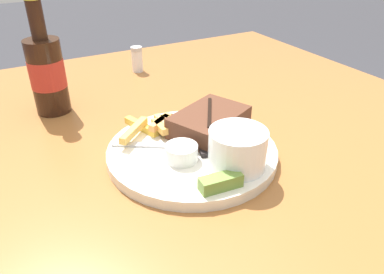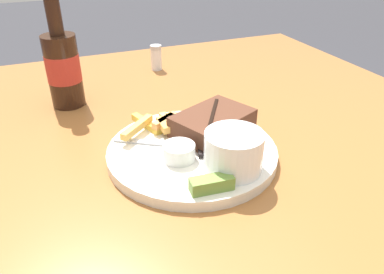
% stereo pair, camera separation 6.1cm
% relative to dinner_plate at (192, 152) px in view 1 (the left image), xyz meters
% --- Properties ---
extents(dining_table, '(1.18, 1.23, 0.72)m').
position_rel_dinner_plate_xyz_m(dining_table, '(0.00, 0.00, -0.08)').
color(dining_table, '#935B2D').
rests_on(dining_table, ground_plane).
extents(dinner_plate, '(0.28, 0.28, 0.02)m').
position_rel_dinner_plate_xyz_m(dinner_plate, '(0.00, 0.00, 0.00)').
color(dinner_plate, silver).
rests_on(dinner_plate, dining_table).
extents(steak_portion, '(0.16, 0.14, 0.04)m').
position_rel_dinner_plate_xyz_m(steak_portion, '(0.05, 0.03, 0.03)').
color(steak_portion, '#512D1E').
rests_on(steak_portion, dinner_plate).
extents(fries_pile, '(0.15, 0.11, 0.02)m').
position_rel_dinner_plate_xyz_m(fries_pile, '(-0.03, 0.08, 0.02)').
color(fries_pile, gold).
rests_on(fries_pile, dinner_plate).
extents(coleslaw_cup, '(0.09, 0.09, 0.06)m').
position_rel_dinner_plate_xyz_m(coleslaw_cup, '(0.03, -0.08, 0.04)').
color(coleslaw_cup, white).
rests_on(coleslaw_cup, dinner_plate).
extents(dipping_sauce_cup, '(0.05, 0.05, 0.03)m').
position_rel_dinner_plate_xyz_m(dipping_sauce_cup, '(-0.03, -0.02, 0.02)').
color(dipping_sauce_cup, silver).
rests_on(dipping_sauce_cup, dinner_plate).
extents(pickle_spear, '(0.06, 0.03, 0.02)m').
position_rel_dinner_plate_xyz_m(pickle_spear, '(-0.02, -0.11, 0.02)').
color(pickle_spear, olive).
rests_on(pickle_spear, dinner_plate).
extents(fork_utensil, '(0.12, 0.08, 0.00)m').
position_rel_dinner_plate_xyz_m(fork_utensil, '(-0.06, 0.04, 0.01)').
color(fork_utensil, '#B7B7BC').
rests_on(fork_utensil, dinner_plate).
extents(knife_utensil, '(0.07, 0.16, 0.01)m').
position_rel_dinner_plate_xyz_m(knife_utensil, '(0.03, 0.02, 0.01)').
color(knife_utensil, '#B7B7BC').
rests_on(knife_utensil, dinner_plate).
extents(beer_bottle, '(0.07, 0.07, 0.24)m').
position_rel_dinner_plate_xyz_m(beer_bottle, '(-0.17, 0.29, 0.08)').
color(beer_bottle, black).
rests_on(beer_bottle, dining_table).
extents(salt_shaker, '(0.03, 0.03, 0.07)m').
position_rel_dinner_plate_xyz_m(salt_shaker, '(0.07, 0.43, 0.02)').
color(salt_shaker, white).
rests_on(salt_shaker, dining_table).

